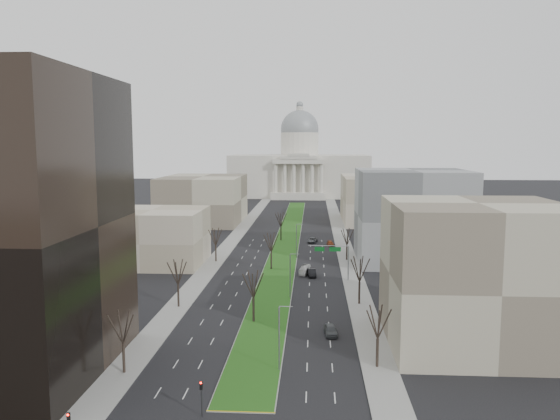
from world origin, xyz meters
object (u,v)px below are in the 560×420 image
at_px(car_black, 312,273).
at_px(box_van, 304,270).
at_px(car_grey_near, 331,330).
at_px(car_grey_far, 312,240).
at_px(car_red, 330,243).

distance_m(car_black, box_van, 2.91).
xyz_separation_m(car_black, box_van, (-1.79, 2.29, 0.09)).
relative_size(car_grey_near, car_grey_far, 0.87).
bearing_deg(car_grey_far, car_red, -33.12).
relative_size(car_black, car_grey_far, 0.93).
bearing_deg(car_black, box_van, 123.49).
xyz_separation_m(car_grey_near, car_grey_far, (-3.14, 82.78, -0.05)).
bearing_deg(car_grey_far, car_grey_near, -79.72).
distance_m(car_red, car_grey_far, 7.29).
bearing_deg(car_black, car_red, 77.53).
relative_size(car_grey_near, car_red, 1.05).
bearing_deg(car_red, box_van, -106.26).
bearing_deg(box_van, car_grey_near, -74.21).
bearing_deg(car_black, car_grey_far, 85.55).
distance_m(car_black, car_red, 39.34).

